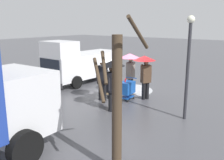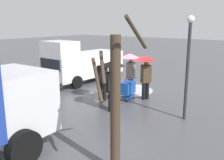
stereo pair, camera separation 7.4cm
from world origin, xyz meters
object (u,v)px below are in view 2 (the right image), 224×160
Objects in this scene: shopping_cart_vendor at (127,88)px; pedestrian_far_side at (145,67)px; cargo_van_parked_right at (82,63)px; bare_tree_near at (115,103)px; street_lamp at (188,57)px; hand_dolly_boxes at (111,86)px; pedestrian_black_side at (103,67)px; pedestrian_pink_side at (112,73)px; pedestrian_white_side at (130,64)px.

pedestrian_far_side reaches higher than shopping_cart_vendor.
bare_tree_near reaches higher than cargo_van_parked_right.
street_lamp is at bearing 152.38° from pedestrian_far_side.
hand_dolly_boxes is 0.61× the size of pedestrian_black_side.
shopping_cart_vendor is at bearing -79.11° from pedestrian_pink_side.
bare_tree_near is (-3.88, 4.96, 1.22)m from hand_dolly_boxes.
pedestrian_pink_side is 0.56× the size of street_lamp.
hand_dolly_boxes is 0.34× the size of street_lamp.
shopping_cart_vendor is at bearing -13.15° from street_lamp.
cargo_van_parked_right is 2.53× the size of pedestrian_far_side.
pedestrian_white_side is at bearing -65.46° from shopping_cart_vendor.
pedestrian_white_side reaches higher than shopping_cart_vendor.
cargo_van_parked_right is 5.57m from pedestrian_pink_side.
pedestrian_black_side is at bearing 41.65° from shopping_cart_vendor.
street_lamp is (-3.12, 0.73, 1.80)m from shopping_cart_vendor.
shopping_cart_vendor is 0.49× the size of pedestrian_pink_side.
pedestrian_far_side is (-1.43, -0.78, 1.01)m from hand_dolly_boxes.
pedestrian_far_side is 6.25m from bare_tree_near.
bare_tree_near is (-3.47, 6.03, 0.21)m from pedestrian_white_side.
bare_tree_near is at bearing 128.04° from hand_dolly_boxes.
hand_dolly_boxes is (0.81, 0.20, 0.01)m from shopping_cart_vendor.
street_lamp is at bearing 155.58° from pedestrian_white_side.
street_lamp is (-7.44, 2.21, 1.19)m from cargo_van_parked_right.
shopping_cart_vendor is 0.49× the size of pedestrian_black_side.
shopping_cart_vendor is at bearing -138.35° from pedestrian_black_side.
shopping_cart_vendor is 1.92m from pedestrian_pink_side.
street_lamp reaches higher than bare_tree_near.
pedestrian_far_side is at bearing -137.09° from shopping_cart_vendor.
shopping_cart_vendor is 1.32m from pedestrian_far_side.
pedestrian_white_side and pedestrian_far_side have the same top height.
pedestrian_black_side is (-3.48, 2.22, 0.41)m from cargo_van_parked_right.
hand_dolly_boxes is 1.15m from pedestrian_black_side.
pedestrian_far_side is 0.56× the size of street_lamp.
pedestrian_black_side is 1.96m from pedestrian_far_side.
cargo_van_parked_right reaches higher than pedestrian_far_side.
bare_tree_near is (-2.45, 5.74, 0.21)m from pedestrian_far_side.
pedestrian_pink_side is 1.00× the size of pedestrian_white_side.
bare_tree_near is 0.98× the size of street_lamp.
pedestrian_pink_side is 3.05m from street_lamp.
pedestrian_white_side is (-3.92, 0.61, 0.41)m from cargo_van_parked_right.
cargo_van_parked_right is 1.41× the size of street_lamp.
bare_tree_near is at bearing 127.86° from pedestrian_pink_side.
street_lamp reaches higher than pedestrian_pink_side.
hand_dolly_boxes reaches higher than shopping_cart_vendor.
hand_dolly_boxes is at bearing 13.87° from shopping_cart_vendor.
pedestrian_pink_side is 0.57× the size of bare_tree_near.
cargo_van_parked_right is at bearing -33.67° from pedestrian_pink_side.
cargo_van_parked_right is at bearing -25.56° from hand_dolly_boxes.
shopping_cart_vendor is (-4.31, 1.48, -0.61)m from cargo_van_parked_right.
shopping_cart_vendor is at bearing 161.08° from cargo_van_parked_right.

